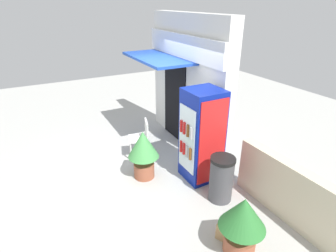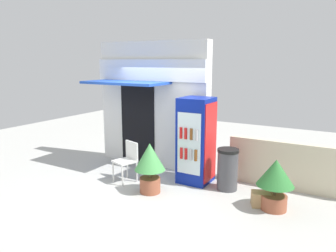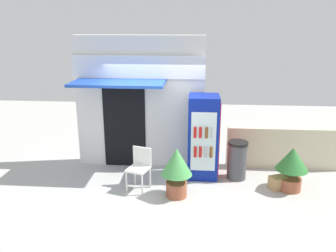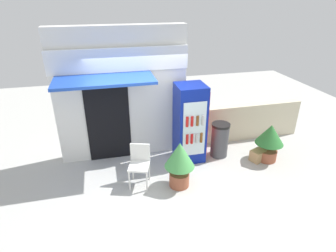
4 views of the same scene
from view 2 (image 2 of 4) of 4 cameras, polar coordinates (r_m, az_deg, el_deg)
name	(u,v)px [view 2 (image 2 of 4)]	position (r m, az deg, el deg)	size (l,w,h in m)	color
ground	(137,184)	(7.29, -5.48, -10.09)	(16.00, 16.00, 0.00)	#B2B2AD
storefront_building	(152,103)	(8.27, -2.90, 4.07)	(3.05, 1.29, 3.13)	silver
drink_cooler	(196,141)	(7.16, 4.95, -2.56)	(0.69, 0.74, 1.89)	navy
plastic_chair	(128,158)	(7.34, -7.08, -5.62)	(0.53, 0.54, 0.89)	silver
potted_plant_near_shop	(150,163)	(6.64, -3.20, -6.42)	(0.63, 0.63, 1.04)	#995138
potted_plant_curbside	(275,179)	(6.20, 18.28, -8.81)	(0.67, 0.67, 0.95)	#995138
trash_bin	(228,169)	(6.95, 10.38, -7.44)	(0.45, 0.45, 0.88)	#47474C
stone_boundary_wall	(296,167)	(7.30, 21.47, -6.64)	(2.81, 0.22, 1.01)	beige
cardboard_box	(261,199)	(6.43, 15.92, -12.20)	(0.33, 0.26, 0.28)	tan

